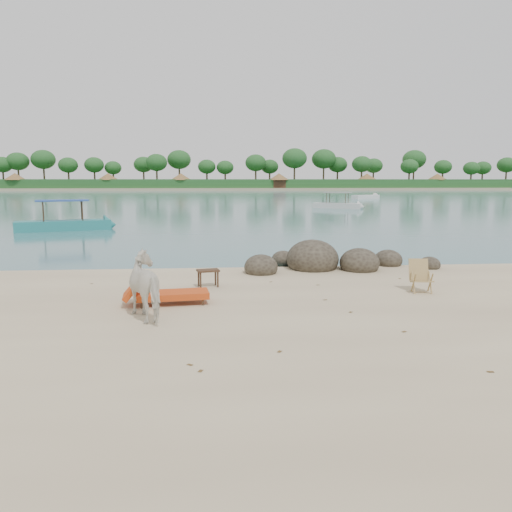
{
  "coord_description": "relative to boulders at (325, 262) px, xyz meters",
  "views": [
    {
      "loc": [
        -0.88,
        -9.66,
        2.78
      ],
      "look_at": [
        0.08,
        2.0,
        1.0
      ],
      "focal_mm": 35.0,
      "sensor_mm": 36.0,
      "label": 1
    }
  ],
  "objects": [
    {
      "name": "water",
      "position": [
        -2.59,
        84.37,
        -0.23
      ],
      "size": [
        400.0,
        400.0,
        0.0
      ],
      "primitive_type": "plane",
      "color": "#325E65",
      "rests_on": "ground"
    },
    {
      "name": "far_shore",
      "position": [
        -2.59,
        164.37,
        -0.23
      ],
      "size": [
        420.0,
        90.0,
        1.4
      ],
      "primitive_type": "cube",
      "color": "tan",
      "rests_on": "ground"
    },
    {
      "name": "far_scenery",
      "position": [
        -2.56,
        131.07,
        2.91
      ],
      "size": [
        420.0,
        18.0,
        9.5
      ],
      "color": "#1E4C1E",
      "rests_on": "ground"
    },
    {
      "name": "boulders",
      "position": [
        0.0,
        0.0,
        0.0
      ],
      "size": [
        6.24,
        2.8,
        1.23
      ],
      "rotation": [
        0.0,
        0.0,
        -0.15
      ],
      "color": "#2E271E",
      "rests_on": "ground"
    },
    {
      "name": "cow",
      "position": [
        -4.78,
        -5.35,
        0.43
      ],
      "size": [
        1.38,
        1.72,
        1.32
      ],
      "primitive_type": "imported",
      "rotation": [
        0.0,
        0.0,
        3.64
      ],
      "color": "silver",
      "rests_on": "ground"
    },
    {
      "name": "side_table",
      "position": [
        -3.66,
        -2.51,
        -0.0
      ],
      "size": [
        0.63,
        0.48,
        0.45
      ],
      "primitive_type": null,
      "rotation": [
        0.0,
        0.0,
        0.22
      ],
      "color": "#301E13",
      "rests_on": "ground"
    },
    {
      "name": "lounge_chair",
      "position": [
        -4.45,
        -4.24,
        0.07
      ],
      "size": [
        2.11,
        0.95,
        0.61
      ],
      "primitive_type": null,
      "rotation": [
        0.0,
        0.0,
        0.12
      ],
      "color": "#C34016",
      "rests_on": "ground"
    },
    {
      "name": "deck_chair",
      "position": [
        1.61,
        -3.61,
        0.17
      ],
      "size": [
        0.59,
        0.63,
        0.81
      ],
      "primitive_type": null,
      "rotation": [
        0.0,
        0.0,
        -0.14
      ],
      "color": "#A18650",
      "rests_on": "ground"
    },
    {
      "name": "boat_near",
      "position": [
        -12.08,
        13.91,
        1.17
      ],
      "size": [
        5.89,
        2.96,
        2.81
      ],
      "primitive_type": null,
      "rotation": [
        0.0,
        0.0,
        0.3
      ],
      "color": "#23797A",
      "rests_on": "water"
    },
    {
      "name": "boat_mid",
      "position": [
        8.97,
        34.68,
        1.11
      ],
      "size": [
        5.35,
        3.81,
        2.67
      ],
      "primitive_type": null,
      "rotation": [
        0.0,
        0.0,
        -0.53
      ],
      "color": "beige",
      "rests_on": "water"
    },
    {
      "name": "boat_far",
      "position": [
        19.93,
        60.79,
        0.11
      ],
      "size": [
        5.64,
        4.42,
        0.69
      ],
      "primitive_type": null,
      "rotation": [
        0.0,
        0.0,
        0.6
      ],
      "color": "silver",
      "rests_on": "water"
    },
    {
      "name": "dead_leaves",
      "position": [
        -1.48,
        -5.49,
        -0.23
      ],
      "size": [
        8.63,
        6.98,
        0.0
      ],
      "color": "brown",
      "rests_on": "ground"
    }
  ]
}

